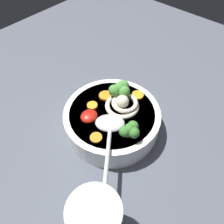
% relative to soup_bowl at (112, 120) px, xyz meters
% --- Properties ---
extents(table_slab, '(1.21, 1.21, 0.04)m').
position_rel_soup_bowl_xyz_m(table_slab, '(0.01, -0.02, -0.05)').
color(table_slab, '#474C56').
rests_on(table_slab, ground).
extents(soup_bowl, '(0.21, 0.21, 0.06)m').
position_rel_soup_bowl_xyz_m(soup_bowl, '(0.00, 0.00, 0.00)').
color(soup_bowl, white).
rests_on(soup_bowl, table_slab).
extents(noodle_pile, '(0.08, 0.08, 0.03)m').
position_rel_soup_bowl_xyz_m(noodle_pile, '(0.03, -0.01, 0.04)').
color(noodle_pile, beige).
rests_on(noodle_pile, soup_bowl).
extents(soup_spoon, '(0.16, 0.13, 0.02)m').
position_rel_soup_bowl_xyz_m(soup_spoon, '(-0.04, -0.03, 0.04)').
color(soup_spoon, '#B7B7BC').
rests_on(soup_spoon, soup_bowl).
extents(chili_sauce_dollop, '(0.04, 0.03, 0.02)m').
position_rel_soup_bowl_xyz_m(chili_sauce_dollop, '(-0.04, 0.02, 0.04)').
color(chili_sauce_dollop, '#B2190F').
rests_on(chili_sauce_dollop, soup_bowl).
extents(broccoli_floret_rear, '(0.05, 0.04, 0.04)m').
position_rel_soup_bowl_xyz_m(broccoli_floret_rear, '(0.04, 0.02, 0.05)').
color(broccoli_floret_rear, '#7A9E60').
rests_on(broccoli_floret_rear, soup_bowl).
extents(broccoli_floret_center, '(0.04, 0.04, 0.03)m').
position_rel_soup_bowl_xyz_m(broccoli_floret_center, '(-0.02, -0.07, 0.05)').
color(broccoli_floret_center, '#7A9E60').
rests_on(broccoli_floret_center, soup_bowl).
extents(carrot_slice_right, '(0.03, 0.03, 0.01)m').
position_rel_soup_bowl_xyz_m(carrot_slice_right, '(0.02, 0.04, 0.03)').
color(carrot_slice_right, orange).
rests_on(carrot_slice_right, soup_bowl).
extents(carrot_slice_left, '(0.02, 0.02, 0.01)m').
position_rel_soup_bowl_xyz_m(carrot_slice_left, '(-0.02, 0.04, 0.03)').
color(carrot_slice_left, orange).
rests_on(carrot_slice_left, soup_bowl).
extents(carrot_slice_beside_chili, '(0.02, 0.02, 0.00)m').
position_rel_soup_bowl_xyz_m(carrot_slice_beside_chili, '(-0.07, -0.02, 0.03)').
color(carrot_slice_beside_chili, orange).
rests_on(carrot_slice_beside_chili, soup_bowl).
extents(carrot_slice_far, '(0.03, 0.03, 0.01)m').
position_rel_soup_bowl_xyz_m(carrot_slice_far, '(0.07, -0.01, 0.03)').
color(carrot_slice_far, orange).
rests_on(carrot_slice_far, soup_bowl).
extents(drinking_glass, '(0.08, 0.08, 0.11)m').
position_rel_soup_bowl_xyz_m(drinking_glass, '(-0.18, -0.12, 0.03)').
color(drinking_glass, silver).
rests_on(drinking_glass, table_slab).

